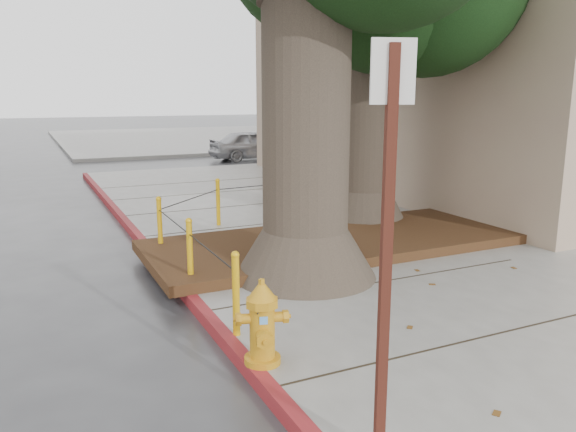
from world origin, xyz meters
name	(u,v)px	position (x,y,z in m)	size (l,w,h in m)	color
ground	(448,359)	(0.00, 0.00, 0.00)	(140.00, 140.00, 0.00)	#28282B
sidewalk_far	(195,138)	(6.00, 30.00, 0.07)	(16.00, 20.00, 0.15)	slate
curb_red	(195,303)	(-2.00, 2.50, 0.07)	(0.14, 26.00, 0.16)	maroon
planter_bed	(335,242)	(0.90, 3.90, 0.23)	(6.40, 2.60, 0.16)	black
building_corner	(528,15)	(10.00, 8.50, 5.00)	(12.00, 13.00, 10.00)	tan
building_side_white	(369,65)	(16.00, 26.00, 4.50)	(10.00, 10.00, 9.00)	silver
building_side_grey	(392,50)	(22.00, 32.00, 6.00)	(12.00, 14.00, 12.00)	slate
bollard_ring	(228,221)	(-0.87, 4.38, 0.66)	(3.79, 5.39, 0.95)	#D3990B
fire_hydrant	(262,323)	(-1.90, 0.47, 0.57)	(0.45, 0.44, 0.85)	orange
signpost	(387,237)	(-1.72, -1.23, 1.79)	(0.28, 0.11, 2.90)	#471911
car_silver	(253,145)	(5.05, 17.96, 0.63)	(1.48, 3.69, 1.26)	#AEAFB4
car_red	(397,141)	(12.46, 17.98, 0.54)	(1.14, 3.28, 1.08)	maroon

